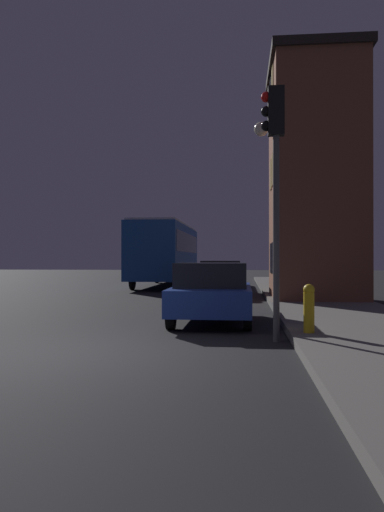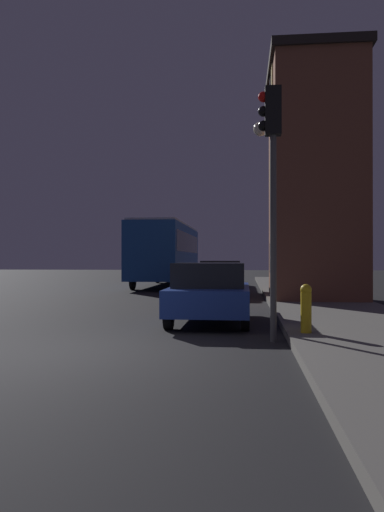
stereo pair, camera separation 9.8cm
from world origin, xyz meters
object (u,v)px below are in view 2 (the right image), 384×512
Objects in this scene: bus at (167,249)px; fire_hydrant at (306,307)px; bare_tree at (301,244)px; car_near_lane at (210,292)px; car_mid_lane at (221,277)px; traffic_light at (272,160)px; streetlamp at (275,171)px.

bus reaches higher than fire_hydrant.
car_near_lane is at bearing -114.17° from bare_tree.
car_mid_lane reaches higher than fire_hydrant.
bus is (-6.41, 9.74, 0.00)m from bare_tree.
car_mid_lane is 12.30m from fire_hydrant.
traffic_light reaches higher than fire_hydrant.
car_near_lane is at bearing 116.80° from traffic_light.
bus is 2.81× the size of car_near_lane.
streetlamp is at bearing -121.78° from bare_tree.
car_mid_lane is (-1.50, 12.19, -2.63)m from traffic_light.
bare_tree reaches higher than fire_hydrant.
bare_tree reaches higher than car_mid_lane.
bare_tree is (1.52, 8.93, -1.31)m from traffic_light.
streetlamp is 1.25× the size of traffic_light.
traffic_light is 1.21× the size of car_near_lane.
bare_tree is at bearing 84.29° from fire_hydrant.
fire_hydrant is (0.14, -7.20, -3.81)m from streetlamp.
streetlamp reaches higher than bus.
bare_tree is at bearing 58.22° from streetlamp.
fire_hydrant is at bearing -52.30° from car_near_lane.
traffic_light is 9.15m from bare_tree.
bus is at bearing 117.63° from car_mid_lane.
fire_hydrant is (1.95, -2.53, -0.11)m from car_near_lane.
streetlamp is 7.37m from traffic_light.
car_mid_lane is (-0.19, 9.58, 0.01)m from car_near_lane.
car_near_lane is at bearing -111.22° from streetlamp.
streetlamp is 3.08m from bare_tree.
car_mid_lane is at bearing 132.85° from bare_tree.
streetlamp is at bearing 91.12° from fire_hydrant.
streetlamp is 1.51× the size of car_near_lane.
fire_hydrant is at bearing -88.88° from streetlamp.
bus is (-4.89, 18.67, -1.31)m from traffic_light.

